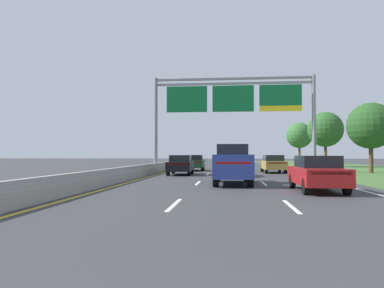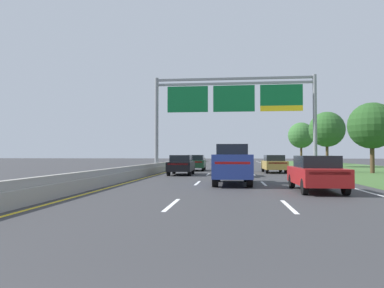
{
  "view_description": "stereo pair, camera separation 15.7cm",
  "coord_description": "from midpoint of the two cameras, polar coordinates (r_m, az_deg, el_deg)",
  "views": [
    {
      "loc": [
        -0.08,
        -1.26,
        1.63
      ],
      "look_at": [
        -2.44,
        22.06,
        2.29
      ],
      "focal_mm": 34.29,
      "sensor_mm": 36.0,
      "label": 1
    },
    {
      "loc": [
        0.08,
        -1.24,
        1.63
      ],
      "look_at": [
        -2.44,
        22.06,
        2.29
      ],
      "focal_mm": 34.29,
      "sensor_mm": 36.0,
      "label": 2
    }
  ],
  "objects": [
    {
      "name": "car_gold_right_lane_sedan",
      "position": [
        33.38,
        12.38,
        -2.98
      ],
      "size": [
        1.93,
        4.45,
        1.57
      ],
      "rotation": [
        0.0,
        0.0,
        1.6
      ],
      "color": "#A38438",
      "rests_on": "ground"
    },
    {
      "name": "car_navy_centre_lane_sedan",
      "position": [
        27.81,
        5.73,
        -3.29
      ],
      "size": [
        1.84,
        4.41,
        1.57
      ],
      "rotation": [
        0.0,
        0.0,
        1.58
      ],
      "color": "#161E47",
      "rests_on": "ground"
    },
    {
      "name": "roadside_tree_distant",
      "position": [
        64.75,
        16.29,
        1.3
      ],
      "size": [
        4.36,
        4.36,
        7.05
      ],
      "color": "#4C3823",
      "rests_on": "ground"
    },
    {
      "name": "roadside_tree_far",
      "position": [
        50.49,
        19.94,
        2.14
      ],
      "size": [
        4.55,
        4.55,
        7.15
      ],
      "color": "#4C3823",
      "rests_on": "ground"
    },
    {
      "name": "ground_plane",
      "position": [
        36.28,
        5.81,
        -4.19
      ],
      "size": [
        220.0,
        220.0,
        0.0
      ],
      "primitive_type": "plane",
      "color": "#333335"
    },
    {
      "name": "median_barrier_concrete",
      "position": [
        36.87,
        -4.53,
        -3.6
      ],
      "size": [
        0.6,
        110.0,
        0.85
      ],
      "color": "#99968E",
      "rests_on": "ground"
    },
    {
      "name": "car_red_right_lane_sedan",
      "position": [
        17.07,
        18.62,
        -4.26
      ],
      "size": [
        1.85,
        4.41,
        1.57
      ],
      "rotation": [
        0.0,
        0.0,
        1.58
      ],
      "color": "maroon",
      "rests_on": "ground"
    },
    {
      "name": "overhead_sign_gantry",
      "position": [
        34.58,
        6.28,
        6.3
      ],
      "size": [
        15.06,
        0.42,
        8.95
      ],
      "color": "gray",
      "rests_on": "ground"
    },
    {
      "name": "lane_striping",
      "position": [
        35.83,
        5.81,
        -4.22
      ],
      "size": [
        11.96,
        106.0,
        0.01
      ],
      "color": "white",
      "rests_on": "ground"
    },
    {
      "name": "pickup_truck_blue",
      "position": [
        20.25,
        6.09,
        -3.18
      ],
      "size": [
        2.02,
        5.41,
        2.2
      ],
      "rotation": [
        0.0,
        0.0,
        1.57
      ],
      "color": "navy",
      "rests_on": "ground"
    },
    {
      "name": "car_black_left_lane_sedan",
      "position": [
        29.27,
        -1.91,
        -3.21
      ],
      "size": [
        1.9,
        4.43,
        1.57
      ],
      "rotation": [
        0.0,
        0.0,
        1.59
      ],
      "color": "black",
      "rests_on": "ground"
    },
    {
      "name": "car_darkgreen_left_lane_sedan",
      "position": [
        36.85,
        0.34,
        -2.89
      ],
      "size": [
        1.92,
        4.44,
        1.57
      ],
      "rotation": [
        0.0,
        0.0,
        1.59
      ],
      "color": "#193D23",
      "rests_on": "ground"
    },
    {
      "name": "roadside_tree_mid",
      "position": [
        35.28,
        25.91,
        2.56
      ],
      "size": [
        4.0,
        4.0,
        6.12
      ],
      "color": "#4C3823",
      "rests_on": "ground"
    },
    {
      "name": "grass_verge_right",
      "position": [
        38.87,
        26.89,
        -3.84
      ],
      "size": [
        14.0,
        110.0,
        0.02
      ],
      "primitive_type": "cube",
      "color": "#3D602D",
      "rests_on": "ground"
    }
  ]
}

